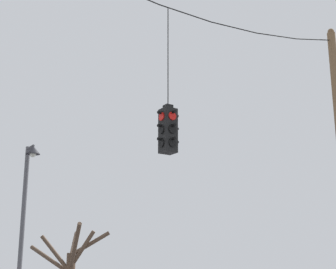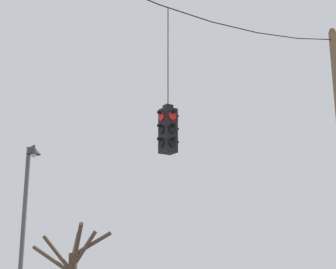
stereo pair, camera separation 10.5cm
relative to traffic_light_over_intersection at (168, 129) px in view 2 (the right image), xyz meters
name	(u,v)px [view 2 (the right image)]	position (x,y,z in m)	size (l,w,h in m)	color
span_wire	(186,4)	(0.56, 0.00, 3.46)	(11.66, 0.03, 0.82)	black
traffic_light_over_intersection	(168,129)	(0.00, 0.00, 0.00)	(0.58, 0.58, 3.76)	black
street_lamp	(26,211)	(-2.11, 3.53, -1.72)	(0.38, 0.67, 5.14)	#515156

